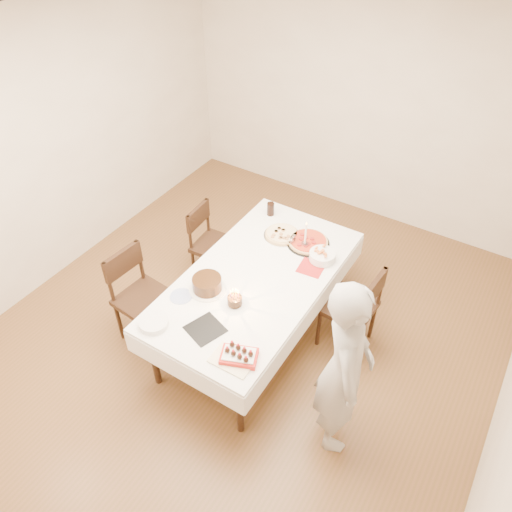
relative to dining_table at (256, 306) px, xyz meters
The scene contains 23 objects.
floor 0.38m from the dining_table, 157.09° to the right, with size 5.00×5.00×0.00m, color brown.
wall_back 2.66m from the dining_table, 91.61° to the left, with size 4.50×0.04×2.70m, color beige.
wall_left 2.52m from the dining_table, behind, with size 0.04×5.00×2.70m, color beige.
ceiling 2.33m from the dining_table, 157.09° to the right, with size 5.00×5.00×0.00m, color white.
dining_table is the anchor object (origin of this frame).
chair_right_savory 0.85m from the dining_table, 25.61° to the left, with size 0.47×0.47×0.93m, color black, non-canonical shape.
chair_left_savory 0.91m from the dining_table, 150.16° to the left, with size 0.45×0.45×0.87m, color black, non-canonical shape.
chair_left_dessert 1.02m from the dining_table, 146.62° to the right, with size 0.49×0.49×0.97m, color black, non-canonical shape.
person 1.28m from the dining_table, 26.07° to the right, with size 0.60×0.39×1.64m, color #A29E99.
pizza_white 0.74m from the dining_table, 98.45° to the left, with size 0.35×0.35×0.04m, color beige.
pizza_pepperoni 0.78m from the dining_table, 74.96° to the left, with size 0.41×0.41×0.04m, color red.
red_placemat 0.63m from the dining_table, 45.39° to the left, with size 0.22×0.22×0.01m, color #B21E1E.
pasta_bowl 0.77m from the dining_table, 52.64° to the left, with size 0.24×0.24×0.08m, color white.
taper_candle 0.80m from the dining_table, 73.23° to the left, with size 0.07×0.07×0.30m, color white.
shaker_pair 0.68m from the dining_table, 83.73° to the left, with size 0.08×0.08×0.10m, color white, non-canonical shape.
cola_glass 1.03m from the dining_table, 112.93° to the left, with size 0.07×0.07×0.14m, color black.
layer_cake 0.62m from the dining_table, 127.73° to the right, with size 0.32×0.32×0.13m, color #311B0C.
cake_board 0.81m from the dining_table, 91.79° to the right, with size 0.27×0.27×0.01m, color black.
birthday_cake 0.59m from the dining_table, 86.04° to the right, with size 0.12×0.12×0.14m, color #3D2310.
strawberry_box 0.98m from the dining_table, 66.12° to the right, with size 0.27×0.18×0.07m, color #B51B14, non-canonical shape.
box_lid 0.99m from the dining_table, 69.02° to the right, with size 0.32×0.21×0.03m, color beige.
plate_stack 1.06m from the dining_table, 113.90° to the right, with size 0.24×0.24×0.05m, color white.
china_plate 0.78m from the dining_table, 127.30° to the right, with size 0.19×0.19×0.01m, color white.
Camera 1 is at (1.76, -2.66, 3.79)m, focal length 35.00 mm.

